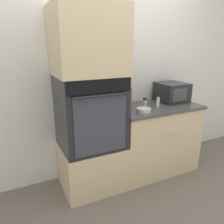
# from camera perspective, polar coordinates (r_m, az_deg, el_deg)

# --- Properties ---
(ground_plane) EXTENTS (12.00, 12.00, 0.00)m
(ground_plane) POSITION_cam_1_polar(r_m,az_deg,el_deg) (2.66, 4.58, -19.81)
(ground_plane) COLOR #6B6056
(wall_back) EXTENTS (8.00, 0.05, 2.50)m
(wall_back) POSITION_cam_1_polar(r_m,az_deg,el_deg) (2.71, -1.57, 9.76)
(wall_back) COLOR silver
(wall_back) RESTS_ON ground_plane
(oven_cabinet_base) EXTENTS (0.68, 0.60, 0.52)m
(oven_cabinet_base) POSITION_cam_1_polar(r_m,az_deg,el_deg) (2.62, -5.34, -13.63)
(oven_cabinet_base) COLOR beige
(oven_cabinet_base) RESTS_ON ground_plane
(wall_oven) EXTENTS (0.66, 0.64, 0.78)m
(wall_oven) POSITION_cam_1_polar(r_m,az_deg,el_deg) (2.35, -5.74, 0.08)
(wall_oven) COLOR black
(wall_oven) RESTS_ON oven_cabinet_base
(oven_cabinet_upper) EXTENTS (0.68, 0.60, 0.67)m
(oven_cabinet_upper) POSITION_cam_1_polar(r_m,az_deg,el_deg) (2.26, -6.34, 17.95)
(oven_cabinet_upper) COLOR beige
(oven_cabinet_upper) RESTS_ON wall_oven
(counter_unit) EXTENTS (1.08, 0.63, 0.88)m
(counter_unit) POSITION_cam_1_polar(r_m,az_deg,el_deg) (2.92, 10.90, -6.59)
(counter_unit) COLOR beige
(counter_unit) RESTS_ON ground_plane
(microwave) EXTENTS (0.36, 0.36, 0.25)m
(microwave) POSITION_cam_1_polar(r_m,az_deg,el_deg) (3.00, 15.35, 5.02)
(microwave) COLOR #232326
(microwave) RESTS_ON counter_unit
(knife_block) EXTENTS (0.10, 0.12, 0.26)m
(knife_block) POSITION_cam_1_polar(r_m,az_deg,el_deg) (2.72, 3.70, 4.14)
(knife_block) COLOR olive
(knife_block) RESTS_ON counter_unit
(bowl) EXTENTS (0.16, 0.16, 0.04)m
(bowl) POSITION_cam_1_polar(r_m,az_deg,el_deg) (2.47, 8.28, 0.51)
(bowl) COLOR silver
(bowl) RESTS_ON counter_unit
(condiment_jar_near) EXTENTS (0.05, 0.05, 0.12)m
(condiment_jar_near) POSITION_cam_1_polar(r_m,az_deg,el_deg) (2.64, 8.56, 2.38)
(condiment_jar_near) COLOR silver
(condiment_jar_near) RESTS_ON counter_unit
(condiment_jar_mid) EXTENTS (0.05, 0.05, 0.07)m
(condiment_jar_mid) POSITION_cam_1_polar(r_m,az_deg,el_deg) (2.55, 3.28, 1.51)
(condiment_jar_mid) COLOR silver
(condiment_jar_mid) RESTS_ON counter_unit
(condiment_jar_far) EXTENTS (0.04, 0.04, 0.12)m
(condiment_jar_far) POSITION_cam_1_polar(r_m,az_deg,el_deg) (2.70, 11.90, 2.54)
(condiment_jar_far) COLOR silver
(condiment_jar_far) RESTS_ON counter_unit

